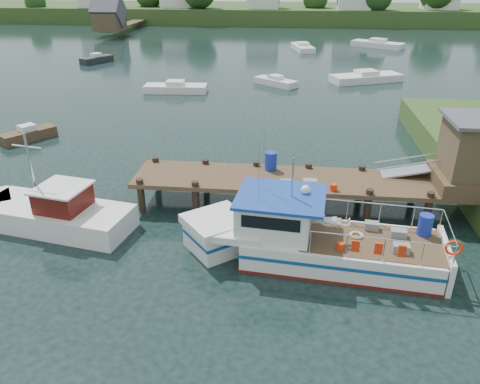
# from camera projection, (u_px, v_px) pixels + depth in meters

# --- Properties ---
(ground_plane) EXTENTS (160.00, 160.00, 0.00)m
(ground_plane) POSITION_uv_depth(u_px,v_px,m) (265.00, 204.00, 21.99)
(ground_plane) COLOR black
(far_shore) EXTENTS (140.00, 42.55, 9.22)m
(far_shore) POSITION_uv_depth(u_px,v_px,m) (289.00, 10.00, 94.84)
(far_shore) COLOR #324B1E
(far_shore) RESTS_ON ground
(dock) EXTENTS (16.60, 3.00, 4.78)m
(dock) POSITION_uv_depth(u_px,v_px,m) (415.00, 166.00, 20.39)
(dock) COLOR #4B3723
(dock) RESTS_ON ground
(lobster_boat) EXTENTS (10.11, 3.81, 4.86)m
(lobster_boat) POSITION_uv_depth(u_px,v_px,m) (307.00, 239.00, 17.50)
(lobster_boat) COLOR silver
(lobster_boat) RESTS_ON ground
(work_boat) EXTENTS (7.90, 3.57, 4.13)m
(work_boat) POSITION_uv_depth(u_px,v_px,m) (49.00, 212.00, 19.87)
(work_boat) COLOR silver
(work_boat) RESTS_ON ground
(moored_rowboat) EXTENTS (2.92, 3.43, 0.99)m
(moored_rowboat) POSITION_uv_depth(u_px,v_px,m) (28.00, 134.00, 30.04)
(moored_rowboat) COLOR #4B3723
(moored_rowboat) RESTS_ON ground
(moored_far) EXTENTS (7.23, 5.76, 1.19)m
(moored_far) POSITION_uv_depth(u_px,v_px,m) (378.00, 44.00, 64.60)
(moored_far) COLOR silver
(moored_far) RESTS_ON ground
(moored_a) EXTENTS (5.60, 2.20, 1.01)m
(moored_a) POSITION_uv_depth(u_px,v_px,m) (176.00, 88.00, 41.52)
(moored_a) COLOR silver
(moored_a) RESTS_ON ground
(moored_b) EXTENTS (4.28, 3.79, 0.95)m
(moored_b) POSITION_uv_depth(u_px,v_px,m) (276.00, 82.00, 43.91)
(moored_b) COLOR silver
(moored_b) RESTS_ON ground
(moored_c) EXTENTS (7.27, 4.82, 1.09)m
(moored_c) POSITION_uv_depth(u_px,v_px,m) (366.00, 77.00, 45.30)
(moored_c) COLOR silver
(moored_c) RESTS_ON ground
(moored_d) EXTENTS (3.28, 6.31, 1.02)m
(moored_d) POSITION_uv_depth(u_px,v_px,m) (303.00, 47.00, 62.57)
(moored_d) COLOR silver
(moored_d) RESTS_ON ground
(moored_e) EXTENTS (3.09, 4.09, 1.09)m
(moored_e) POSITION_uv_depth(u_px,v_px,m) (97.00, 59.00, 54.31)
(moored_e) COLOR black
(moored_e) RESTS_ON ground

